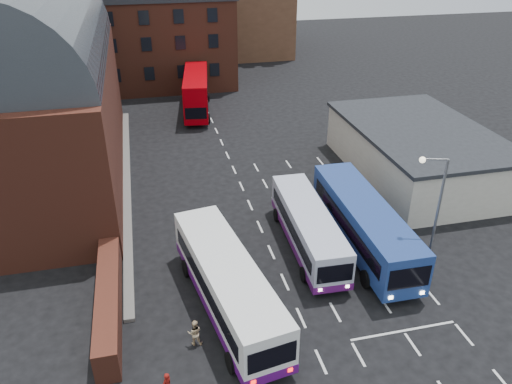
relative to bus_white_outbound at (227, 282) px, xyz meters
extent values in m
plane|color=black|center=(3.76, -0.85, -1.92)|extent=(180.00, 180.00, 0.00)
cube|color=#602B1E|center=(-11.74, 20.15, 3.08)|extent=(12.00, 28.00, 10.00)
cylinder|color=#1E2328|center=(-11.74, 20.15, 8.08)|extent=(12.00, 26.00, 12.00)
cube|color=#602B1E|center=(-6.44, 1.15, -1.02)|extent=(1.20, 10.00, 1.80)
cube|color=beige|center=(18.76, 13.15, 0.08)|extent=(10.00, 16.00, 4.00)
cube|color=#282B30|center=(18.76, 13.15, 2.18)|extent=(10.40, 16.40, 0.30)
cube|color=brown|center=(-2.24, 45.15, 3.58)|extent=(22.00, 10.00, 11.00)
cube|color=brown|center=(9.76, 65.15, 4.08)|extent=(22.00, 22.00, 12.00)
cube|color=white|center=(0.00, 0.00, -0.02)|extent=(4.58, 12.22, 2.71)
cube|color=black|center=(0.00, 0.00, 0.14)|extent=(4.45, 11.05, 0.98)
cylinder|color=black|center=(-1.95, 3.54, -1.38)|extent=(0.47, 1.12, 1.09)
cylinder|color=black|center=(-0.67, -4.39, -1.38)|extent=(0.47, 1.12, 1.09)
cylinder|color=black|center=(0.73, 3.97, -1.38)|extent=(0.47, 1.12, 1.09)
cylinder|color=black|center=(2.01, -3.96, -1.38)|extent=(0.47, 1.12, 1.09)
cube|color=silver|center=(6.22, 4.71, -0.24)|extent=(2.77, 10.63, 2.40)
cube|color=black|center=(6.22, 4.71, -0.10)|extent=(2.79, 9.43, 0.86)
cylinder|color=black|center=(7.30, 1.31, -1.44)|extent=(0.30, 0.97, 0.96)
cylinder|color=black|center=(7.55, 8.41, -1.44)|extent=(0.30, 0.97, 0.96)
cylinder|color=black|center=(4.90, 1.40, -1.44)|extent=(0.30, 0.97, 0.96)
cylinder|color=black|center=(5.15, 8.49, -1.44)|extent=(0.30, 0.97, 0.96)
cube|color=navy|center=(9.76, 3.92, 0.03)|extent=(2.97, 12.32, 2.79)
cube|color=black|center=(9.76, 3.92, 0.20)|extent=(3.01, 11.12, 1.01)
cylinder|color=black|center=(11.10, -0.01, -1.37)|extent=(0.33, 1.12, 1.12)
cylinder|color=black|center=(11.22, 8.25, -1.37)|extent=(0.33, 1.12, 1.12)
cylinder|color=black|center=(8.31, 0.03, -1.37)|extent=(0.33, 1.12, 1.12)
cylinder|color=black|center=(8.43, 8.29, -1.37)|extent=(0.33, 1.12, 1.12)
cube|color=#AA0007|center=(2.59, 33.35, 0.56)|extent=(4.09, 11.38, 3.95)
cube|color=black|center=(2.59, 33.35, 0.00)|extent=(3.98, 10.20, 0.91)
cylinder|color=black|center=(3.34, 29.67, -1.42)|extent=(0.42, 1.04, 1.01)
cylinder|color=black|center=(4.41, 37.08, -1.42)|extent=(0.42, 1.04, 1.01)
cylinder|color=black|center=(0.83, 30.03, -1.42)|extent=(0.42, 1.04, 1.01)
cylinder|color=black|center=(1.90, 37.44, -1.42)|extent=(0.42, 1.04, 1.01)
cylinder|color=slate|center=(12.36, 0.17, 2.01)|extent=(0.16, 0.16, 7.86)
cylinder|color=slate|center=(11.70, 0.36, 5.94)|extent=(1.35, 0.47, 0.10)
sphere|color=#FFF2CC|center=(11.04, 0.55, 5.89)|extent=(0.35, 0.35, 0.35)
imported|color=#CCB086|center=(-2.14, -2.21, -1.17)|extent=(0.81, 0.68, 1.50)
camera|label=1|loc=(-3.45, -21.35, 17.25)|focal=35.00mm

